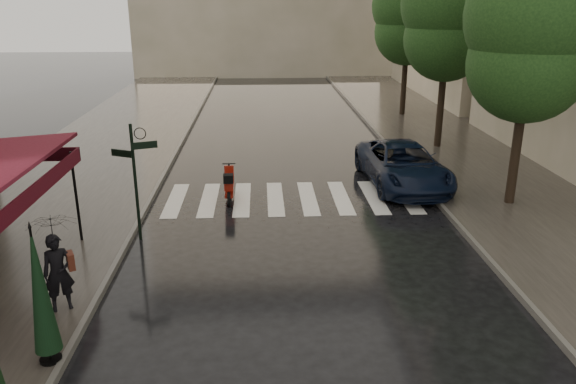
{
  "coord_description": "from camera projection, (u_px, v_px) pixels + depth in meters",
  "views": [
    {
      "loc": [
        2.02,
        -10.81,
        6.0
      ],
      "look_at": [
        2.69,
        2.56,
        1.4
      ],
      "focal_mm": 35.0,
      "sensor_mm": 36.0,
      "label": 1
    }
  ],
  "objects": [
    {
      "name": "ground",
      "position": [
        169.0,
        294.0,
        12.07
      ],
      "size": [
        120.0,
        120.0,
        0.0
      ],
      "primitive_type": "plane",
      "color": "black",
      "rests_on": "ground"
    },
    {
      "name": "sidewalk_near",
      "position": [
        103.0,
        151.0,
        23.17
      ],
      "size": [
        6.0,
        60.0,
        0.12
      ],
      "primitive_type": "cube",
      "color": "#38332D",
      "rests_on": "ground"
    },
    {
      "name": "curb_far",
      "position": [
        389.0,
        147.0,
        23.73
      ],
      "size": [
        0.12,
        60.0,
        0.16
      ],
      "primitive_type": "cube",
      "color": "#595651",
      "rests_on": "ground"
    },
    {
      "name": "tree_near",
      "position": [
        533.0,
        26.0,
        15.51
      ],
      "size": [
        3.8,
        3.8,
        7.99
      ],
      "color": "black",
      "rests_on": "sidewalk_far"
    },
    {
      "name": "parked_car",
      "position": [
        403.0,
        165.0,
        18.95
      ],
      "size": [
        2.63,
        5.23,
        1.42
      ],
      "primitive_type": "imported",
      "rotation": [
        0.0,
        0.0,
        0.05
      ],
      "color": "black",
      "rests_on": "ground"
    },
    {
      "name": "parasol_front",
      "position": [
        40.0,
        290.0,
        9.21
      ],
      "size": [
        0.45,
        0.45,
        2.53
      ],
      "color": "black",
      "rests_on": "sidewalk_near"
    },
    {
      "name": "scooter",
      "position": [
        229.0,
        186.0,
        17.54
      ],
      "size": [
        0.43,
        1.6,
        1.05
      ],
      "rotation": [
        0.0,
        0.0,
        0.03
      ],
      "color": "black",
      "rests_on": "ground"
    },
    {
      "name": "pedestrian_with_umbrella",
      "position": [
        53.0,
        235.0,
        10.76
      ],
      "size": [
        1.27,
        1.28,
        2.42
      ],
      "rotation": [
        0.0,
        0.0,
        0.45
      ],
      "color": "black",
      "rests_on": "sidewalk_near"
    },
    {
      "name": "sidewalk_far",
      "position": [
        454.0,
        147.0,
        23.86
      ],
      "size": [
        5.5,
        60.0,
        0.12
      ],
      "primitive_type": "cube",
      "color": "#38332D",
      "rests_on": "ground"
    },
    {
      "name": "tree_far",
      "position": [
        409.0,
        11.0,
        28.7
      ],
      "size": [
        3.8,
        3.8,
        8.16
      ],
      "color": "black",
      "rests_on": "sidewalk_far"
    },
    {
      "name": "crosswalk",
      "position": [
        292.0,
        198.0,
        17.87
      ],
      "size": [
        7.85,
        3.2,
        0.01
      ],
      "color": "silver",
      "rests_on": "ground"
    },
    {
      "name": "tree_mid",
      "position": [
        449.0,
        11.0,
        22.03
      ],
      "size": [
        3.8,
        3.8,
        8.34
      ],
      "color": "black",
      "rests_on": "sidewalk_far"
    },
    {
      "name": "curb_near",
      "position": [
        178.0,
        150.0,
        23.31
      ],
      "size": [
        0.12,
        60.0,
        0.16
      ],
      "primitive_type": "cube",
      "color": "#595651",
      "rests_on": "ground"
    },
    {
      "name": "signpost",
      "position": [
        135.0,
        173.0,
        14.25
      ],
      "size": [
        1.17,
        0.29,
        3.1
      ],
      "color": "black",
      "rests_on": "ground"
    }
  ]
}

